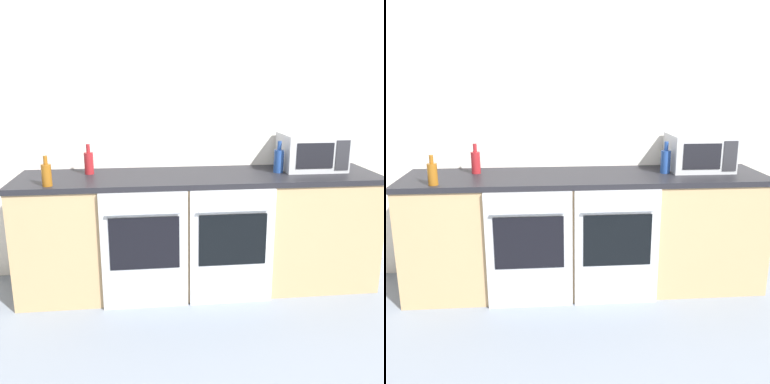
% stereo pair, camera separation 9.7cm
% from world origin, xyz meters
% --- Properties ---
extents(wall_back, '(10.00, 0.06, 2.60)m').
position_xyz_m(wall_back, '(0.00, 2.30, 1.30)').
color(wall_back, silver).
rests_on(wall_back, ground_plane).
extents(counter_back, '(2.77, 0.66, 0.91)m').
position_xyz_m(counter_back, '(0.00, 1.95, 0.46)').
color(counter_back, tan).
rests_on(counter_back, ground_plane).
extents(oven_left, '(0.61, 0.06, 0.87)m').
position_xyz_m(oven_left, '(-0.43, 1.62, 0.45)').
color(oven_left, '#B7BABF').
rests_on(oven_left, ground_plane).
extents(oven_right, '(0.61, 0.06, 0.87)m').
position_xyz_m(oven_right, '(0.20, 1.62, 0.45)').
color(oven_right, silver).
rests_on(oven_right, ground_plane).
extents(microwave, '(0.48, 0.38, 0.29)m').
position_xyz_m(microwave, '(0.92, 2.05, 1.06)').
color(microwave, '#B7BABF').
rests_on(microwave, counter_back).
extents(bottle_red, '(0.07, 0.07, 0.23)m').
position_xyz_m(bottle_red, '(-0.84, 2.07, 1.01)').
color(bottle_red, maroon).
rests_on(bottle_red, counter_back).
extents(bottle_amber, '(0.07, 0.07, 0.21)m').
position_xyz_m(bottle_amber, '(-1.08, 1.71, 1.00)').
color(bottle_amber, '#8C5114').
rests_on(bottle_amber, counter_back).
extents(bottle_blue, '(0.08, 0.08, 0.25)m').
position_xyz_m(bottle_blue, '(0.62, 1.96, 1.01)').
color(bottle_blue, '#234793').
rests_on(bottle_blue, counter_back).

